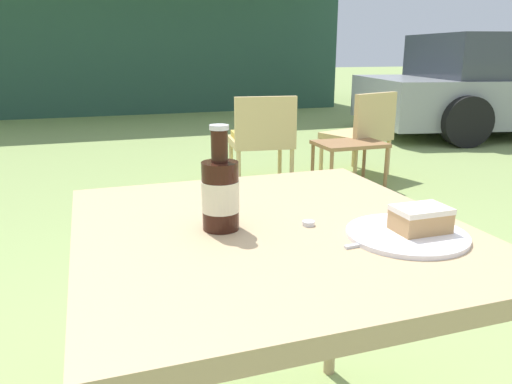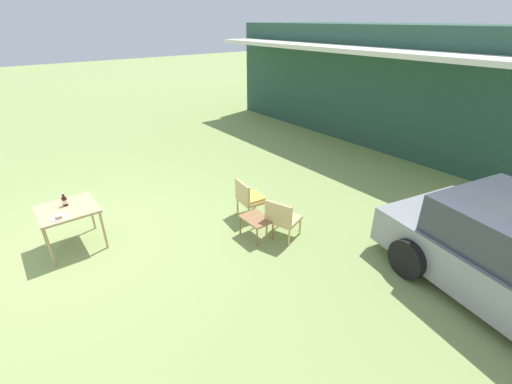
# 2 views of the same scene
# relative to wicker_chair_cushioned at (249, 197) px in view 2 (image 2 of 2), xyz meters

# --- Properties ---
(ground_plane) EXTENTS (60.00, 60.00, 0.00)m
(ground_plane) POSITION_rel_wicker_chair_cushioned_xyz_m (-1.03, -2.97, -0.42)
(ground_plane) COLOR #8CA35B
(cabin_building) EXTENTS (10.57, 5.08, 3.38)m
(cabin_building) POSITION_rel_wicker_chair_cushioned_xyz_m (-1.89, 7.14, 1.28)
(cabin_building) COLOR #284C3D
(cabin_building) RESTS_ON ground_plane
(wicker_chair_cushioned) EXTENTS (0.57, 0.53, 0.76)m
(wicker_chair_cushioned) POSITION_rel_wicker_chair_cushioned_xyz_m (0.00, 0.00, 0.00)
(wicker_chair_cushioned) COLOR tan
(wicker_chair_cushioned) RESTS_ON ground_plane
(wicker_chair_plain) EXTENTS (0.64, 0.61, 0.76)m
(wicker_chair_plain) POSITION_rel_wicker_chair_cushioned_xyz_m (0.96, -0.02, 0.00)
(wicker_chair_plain) COLOR tan
(wicker_chair_plain) RESTS_ON ground_plane
(garden_side_table) EXTENTS (0.55, 0.40, 0.39)m
(garden_side_table) POSITION_rel_wicker_chair_cushioned_xyz_m (0.65, -0.34, -0.08)
(garden_side_table) COLOR #996B42
(garden_side_table) RESTS_ON ground_plane
(patio_table) EXTENTS (0.84, 0.89, 0.74)m
(patio_table) POSITION_rel_wicker_chair_cushioned_xyz_m (-1.03, -2.97, 0.25)
(patio_table) COLOR tan
(patio_table) RESTS_ON ground_plane
(cake_on_plate) EXTENTS (0.25, 0.25, 0.06)m
(cake_on_plate) POSITION_rel_wicker_chair_cushioned_xyz_m (-0.77, -3.13, 0.34)
(cake_on_plate) COLOR white
(cake_on_plate) RESTS_ON patio_table
(cola_bottle_near) EXTENTS (0.08, 0.08, 0.23)m
(cola_bottle_near) POSITION_rel_wicker_chair_cushioned_xyz_m (-1.14, -2.96, 0.40)
(cola_bottle_near) COLOR black
(cola_bottle_near) RESTS_ON patio_table
(fork) EXTENTS (0.19, 0.03, 0.01)m
(fork) POSITION_rel_wicker_chair_cushioned_xyz_m (-0.84, -3.14, 0.32)
(fork) COLOR silver
(fork) RESTS_ON patio_table
(loose_bottle_cap) EXTENTS (0.03, 0.03, 0.01)m
(loose_bottle_cap) POSITION_rel_wicker_chair_cushioned_xyz_m (-0.95, -3.00, 0.33)
(loose_bottle_cap) COLOR silver
(loose_bottle_cap) RESTS_ON patio_table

